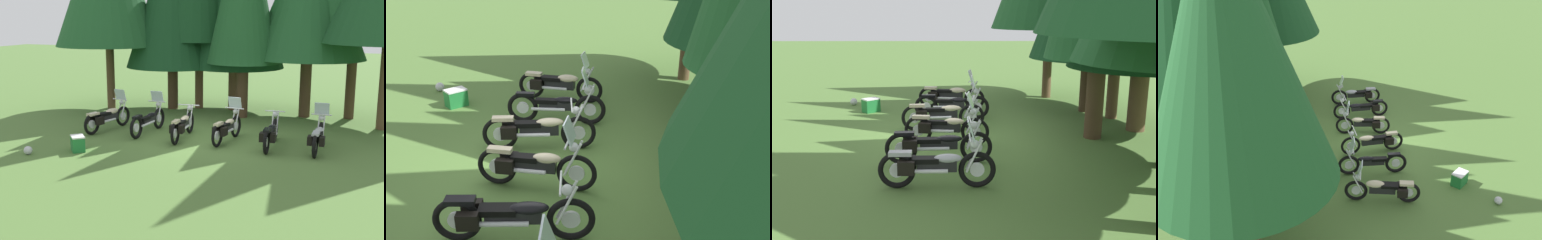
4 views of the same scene
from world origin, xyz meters
The scene contains 14 objects.
ground_plane centered at (0.00, 0.00, 0.00)m, with size 80.00×80.00×0.00m, color #4C7033.
motorcycle_0 centered at (-3.71, 0.09, 0.49)m, with size 0.84×2.35×1.37m.
motorcycle_1 centered at (-2.16, 0.19, 0.47)m, with size 0.67×2.38×1.39m.
motorcycle_2 centered at (-0.77, -0.11, 0.47)m, with size 0.76×2.39×1.03m.
motorcycle_3 centered at (0.70, 0.05, 0.47)m, with size 0.69×2.19×1.37m.
motorcycle_4 centered at (2.16, -0.10, 0.45)m, with size 0.64×2.41×1.02m.
motorcycle_5 centered at (3.58, -0.05, 0.47)m, with size 0.61×2.28×1.37m.
pine_tree_0 centered at (-5.76, 3.85, 5.72)m, with size 4.48×4.48×8.77m.
pine_tree_1 centered at (-3.20, 4.72, 4.72)m, with size 3.95×3.95×7.64m.
pine_tree_3 centered at (-0.66, 5.47, 4.98)m, with size 4.11×4.11×8.17m.
pine_tree_4 centered at (0.08, 4.02, 5.31)m, with size 2.81×2.81×8.53m.
pine_tree_5 centered at (2.40, 5.00, 5.03)m, with size 4.48×4.48×7.77m.
picnic_cooler centered at (-3.14, -2.61, 0.24)m, with size 0.63×0.64×0.47m.
dropped_helmet centered at (-4.29, -3.47, 0.13)m, with size 0.25×0.25×0.25m, color silver.
Camera 4 is at (-14.24, 2.40, 8.43)m, focal length 39.66 mm.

